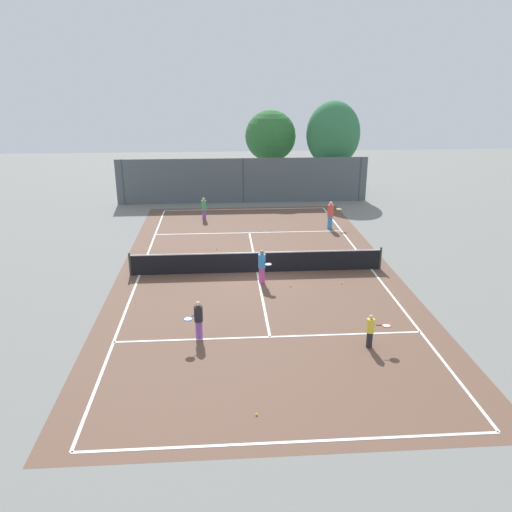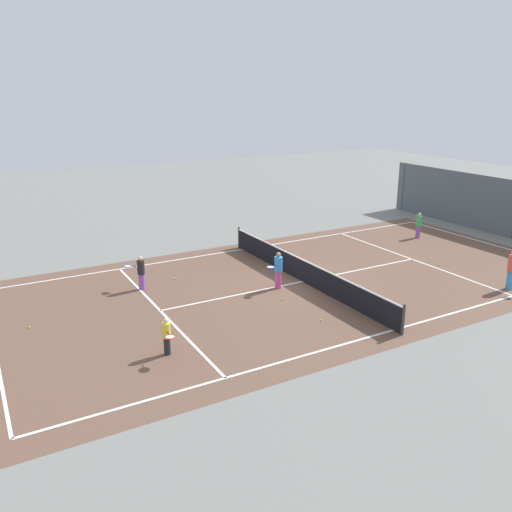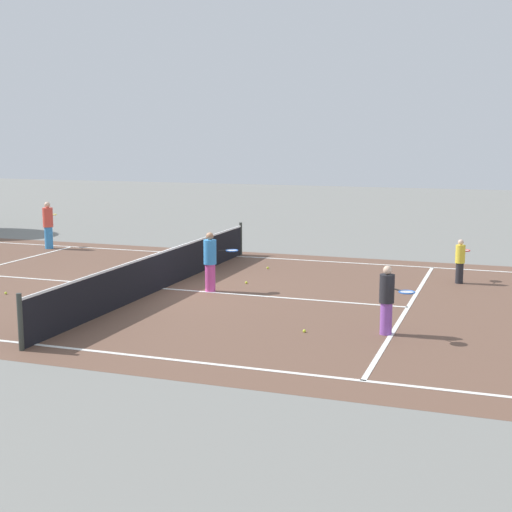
{
  "view_description": "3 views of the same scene",
  "coord_description": "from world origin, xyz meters",
  "views": [
    {
      "loc": [
        -1.64,
        -22.78,
        8.9
      ],
      "look_at": [
        -0.17,
        -1.59,
        1.38
      ],
      "focal_mm": 36.37,
      "sensor_mm": 36.0,
      "label": 1
    },
    {
      "loc": [
        17.43,
        -12.11,
        7.82
      ],
      "look_at": [
        -1.18,
        -1.64,
        1.08
      ],
      "focal_mm": 36.82,
      "sensor_mm": 36.0,
      "label": 2
    },
    {
      "loc": [
        -16.9,
        -8.52,
        4.0
      ],
      "look_at": [
        0.89,
        -2.3,
        0.86
      ],
      "focal_mm": 51.01,
      "sensor_mm": 36.0,
      "label": 3
    }
  ],
  "objects": [
    {
      "name": "ground_plane",
      "position": [
        0.0,
        0.0,
        0.0
      ],
      "size": [
        80.0,
        80.0,
        0.0
      ],
      "primitive_type": "plane",
      "color": "slate"
    },
    {
      "name": "court_surface",
      "position": [
        0.0,
        0.0,
        0.0
      ],
      "size": [
        13.0,
        25.0,
        0.01
      ],
      "color": "brown",
      "rests_on": "ground_plane"
    },
    {
      "name": "tennis_net",
      "position": [
        0.0,
        0.0,
        0.51
      ],
      "size": [
        11.9,
        0.1,
        1.1
      ],
      "color": "#333833",
      "rests_on": "ground_plane"
    },
    {
      "name": "player_0",
      "position": [
        -2.72,
        9.57,
        0.73
      ],
      "size": [
        0.3,
        0.3,
        1.42
      ],
      "color": "purple",
      "rests_on": "ground_plane"
    },
    {
      "name": "player_1",
      "position": [
        0.12,
        -1.33,
        0.8
      ],
      "size": [
        0.61,
        0.9,
        1.55
      ],
      "color": "#D14799",
      "rests_on": "ground_plane"
    },
    {
      "name": "player_2",
      "position": [
        3.36,
        -7.34,
        0.63
      ],
      "size": [
        0.84,
        0.39,
        1.21
      ],
      "color": "#232328",
      "rests_on": "ground_plane"
    },
    {
      "name": "player_3",
      "position": [
        4.91,
        6.95,
        0.86
      ],
      "size": [
        0.94,
        0.58,
        1.67
      ],
      "color": "#388CD8",
      "rests_on": "ground_plane"
    },
    {
      "name": "player_4",
      "position": [
        -2.53,
        -6.3,
        0.74
      ],
      "size": [
        0.72,
        0.82,
        1.42
      ],
      "color": "purple",
      "rests_on": "ground_plane"
    },
    {
      "name": "tennis_ball_0",
      "position": [
        -0.8,
        -10.84,
        0.03
      ],
      "size": [
        0.07,
        0.07,
        0.07
      ],
      "primitive_type": "sphere",
      "color": "#CCE533",
      "rests_on": "ground_plane"
    },
    {
      "name": "tennis_ball_1",
      "position": [
        -1.93,
        3.47,
        0.03
      ],
      "size": [
        0.07,
        0.07,
        0.07
      ],
      "primitive_type": "sphere",
      "color": "#CCE533",
      "rests_on": "ground_plane"
    },
    {
      "name": "tennis_ball_2",
      "position": [
        1.34,
        -1.86,
        0.03
      ],
      "size": [
        0.07,
        0.07,
        0.07
      ],
      "primitive_type": "sphere",
      "color": "#CCE533",
      "rests_on": "ground_plane"
    },
    {
      "name": "tennis_ball_3",
      "position": [
        1.29,
        6.84,
        0.03
      ],
      "size": [
        0.07,
        0.07,
        0.07
      ],
      "primitive_type": "sphere",
      "color": "#CCE533",
      "rests_on": "ground_plane"
    },
    {
      "name": "tennis_ball_4",
      "position": [
        3.66,
        -1.71,
        0.03
      ],
      "size": [
        0.07,
        0.07,
        0.07
      ],
      "primitive_type": "sphere",
      "color": "#CCE533",
      "rests_on": "ground_plane"
    },
    {
      "name": "tennis_ball_5",
      "position": [
        -2.93,
        -4.69,
        0.03
      ],
      "size": [
        0.07,
        0.07,
        0.07
      ],
      "primitive_type": "sphere",
      "color": "#CCE533",
      "rests_on": "ground_plane"
    }
  ]
}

